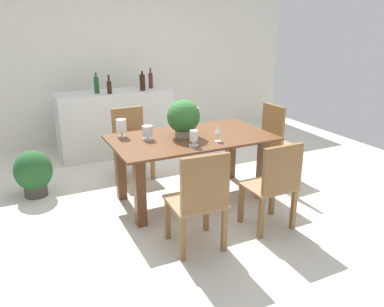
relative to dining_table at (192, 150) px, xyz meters
The scene contains 19 objects.
ground_plane 0.61m from the dining_table, 90.00° to the left, with size 7.04×7.04×0.00m, color silver.
back_wall 2.85m from the dining_table, 90.00° to the left, with size 6.40×0.10×2.60m, color silver.
dining_table is the anchor object (origin of this frame).
chair_near_right 1.07m from the dining_table, 68.04° to the right, with size 0.47×0.42×0.90m.
chair_foot_end 1.19m from the dining_table, ahead, with size 0.44×0.43×1.00m.
chair_near_left 1.08m from the dining_table, 111.96° to the right, with size 0.50×0.49×0.94m.
chair_far_left 1.07m from the dining_table, 112.02° to the left, with size 0.46×0.42×0.90m.
flower_centerpiece 0.39m from the dining_table, 162.13° to the left, with size 0.36×0.36×0.41m.
crystal_vase_left 0.55m from the dining_table, 167.40° to the left, with size 0.11×0.11×0.15m.
crystal_vase_center_near 0.82m from the dining_table, 155.35° to the left, with size 0.11×0.11×0.20m.
crystal_vase_right 0.42m from the dining_table, 112.08° to the right, with size 0.10×0.10×0.17m.
wine_glass 0.43m from the dining_table, 58.07° to the right, with size 0.07×0.07×0.17m.
kitchen_counter 2.00m from the dining_table, 99.91° to the left, with size 1.69×0.61×0.96m, color silver.
wine_bottle_amber 1.92m from the dining_table, 87.50° to the left, with size 0.08×0.08×0.29m.
wine_bottle_clear 1.93m from the dining_table, 103.36° to the left, with size 0.07×0.07×0.27m.
wine_bottle_dark 2.07m from the dining_table, 107.06° to the left, with size 0.07×0.07×0.30m.
wine_bottle_green 2.18m from the dining_table, 81.79° to the left, with size 0.07×0.07×0.29m.
wine_bottle_tall 2.07m from the dining_table, 82.56° to the left, with size 0.06×0.06×0.32m.
potted_plant_floor 1.86m from the dining_table, 152.11° to the left, with size 0.43×0.43×0.55m.
Camera 1 is at (-1.77, -3.83, 1.96)m, focal length 35.88 mm.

